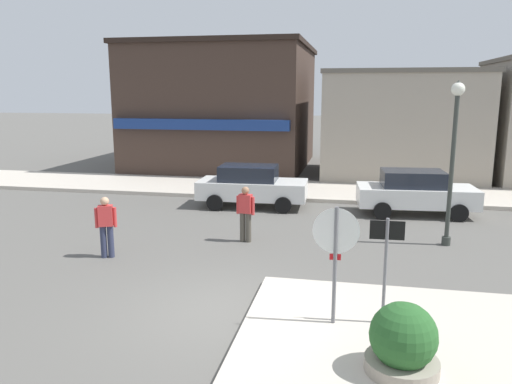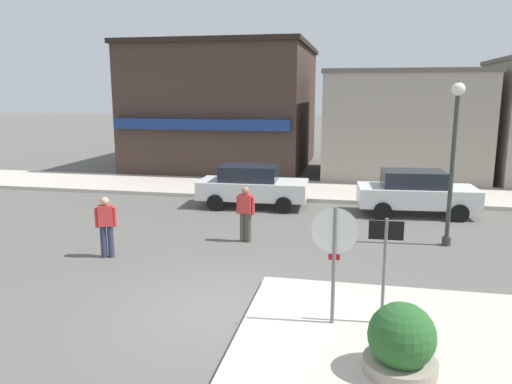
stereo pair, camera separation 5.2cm
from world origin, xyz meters
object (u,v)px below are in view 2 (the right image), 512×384
Objects in this scene: one_way_sign at (385,260)px; lamp_post at (454,140)px; parked_car_second at (416,192)px; parked_car_nearest at (252,186)px; pedestrian_crossing_far at (246,212)px; pedestrian_crossing_near at (106,225)px; stop_sign at (334,250)px; planter at (401,346)px.

one_way_sign is 0.46× the size of lamp_post.
lamp_post is at bearing -81.89° from parked_car_second.
pedestrian_crossing_far is (0.73, -4.34, 0.06)m from parked_car_nearest.
parked_car_second is (1.51, 9.11, -0.52)m from one_way_sign.
pedestrian_crossing_near is 3.83m from pedestrian_crossing_far.
one_way_sign is 7.38m from pedestrian_crossing_near.
stop_sign reaches higher than parked_car_second.
one_way_sign is 1.71× the size of planter.
planter is 0.76× the size of pedestrian_crossing_near.
pedestrian_crossing_far reaches higher than planter.
parked_car_nearest reaches higher than planter.
pedestrian_crossing_near reaches higher than planter.
lamp_post is 1.10× the size of parked_car_second.
lamp_post is 6.04m from pedestrian_crossing_far.
pedestrian_crossing_near and pedestrian_crossing_far have the same top height.
parked_car_second reaches higher than planter.
one_way_sign is 6.17m from lamp_post.
one_way_sign is at bearing -22.03° from pedestrian_crossing_near.
pedestrian_crossing_near is (-5.95, 2.93, -0.65)m from stop_sign.
pedestrian_crossing_near is at bearing -111.32° from parked_car_nearest.
lamp_post is at bearing 70.26° from one_way_sign.
parked_car_nearest is at bearing 179.47° from parked_car_second.
pedestrian_crossing_far is at bearing 32.61° from pedestrian_crossing_near.
one_way_sign is at bearing -64.71° from parked_car_nearest.
planter is at bearing -59.37° from pedestrian_crossing_far.
planter is at bearing -96.98° from parked_car_second.
pedestrian_crossing_near is at bearing 148.21° from planter.
planter is (1.07, -1.42, -0.96)m from stop_sign.
stop_sign is 6.67m from pedestrian_crossing_near.
stop_sign is 1.88× the size of planter.
pedestrian_crossing_near is (-8.84, -2.84, -2.09)m from lamp_post.
stop_sign is at bearing -168.93° from one_way_sign.
stop_sign reaches higher than one_way_sign.
parked_car_nearest is 4.40m from pedestrian_crossing_far.
one_way_sign is 6.04m from pedestrian_crossing_far.
parked_car_nearest is (-6.34, 3.57, -2.15)m from lamp_post.
pedestrian_crossing_near is at bearing 153.76° from stop_sign.
one_way_sign is 1.30× the size of pedestrian_crossing_near.
parked_car_nearest and parked_car_second have the same top height.
parked_car_second is (2.39, 9.29, -0.71)m from stop_sign.
pedestrian_crossing_near is at bearing -147.39° from pedestrian_crossing_far.
parked_car_nearest is (-4.53, 10.76, 0.25)m from planter.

